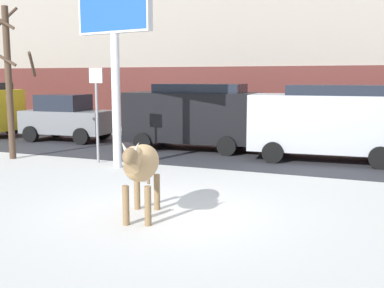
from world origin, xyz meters
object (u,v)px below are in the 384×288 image
object	(u,v)px
street_sign	(97,107)
bare_tree_right_lot	(9,76)
car_grey_hatchback	(67,118)
pedestrian_near_billboard	(261,120)
pedestrian_by_cars	(207,118)
car_silver_van	(328,120)
cow_tan	(141,165)
billboard	(114,12)
car_black_van	(193,115)

from	to	relation	value
street_sign	bare_tree_right_lot	bearing A→B (deg)	-171.20
car_grey_hatchback	pedestrian_near_billboard	size ratio (longest dim) A/B	2.09
car_grey_hatchback	street_sign	size ratio (longest dim) A/B	1.28
pedestrian_near_billboard	bare_tree_right_lot	distance (m)	9.31
pedestrian_by_cars	bare_tree_right_lot	size ratio (longest dim) A/B	0.36
car_silver_van	car_grey_hatchback	bearing A→B (deg)	176.17
pedestrian_near_billboard	bare_tree_right_lot	world-z (taller)	bare_tree_right_lot
cow_tan	pedestrian_by_cars	size ratio (longest dim) A/B	1.11
cow_tan	car_grey_hatchback	world-z (taller)	car_grey_hatchback
billboard	bare_tree_right_lot	distance (m)	4.18
bare_tree_right_lot	street_sign	bearing A→B (deg)	8.80
car_silver_van	pedestrian_by_cars	world-z (taller)	car_silver_van
cow_tan	street_sign	xyz separation A→B (m)	(-3.87, 4.40, 0.68)
car_grey_hatchback	pedestrian_near_billboard	bearing A→B (deg)	18.95
pedestrian_near_billboard	pedestrian_by_cars	size ratio (longest dim) A/B	1.00
car_black_van	car_silver_van	size ratio (longest dim) A/B	1.00
pedestrian_by_cars	street_sign	bearing A→B (deg)	-100.86
cow_tan	car_grey_hatchback	bearing A→B (deg)	133.99
billboard	car_grey_hatchback	size ratio (longest dim) A/B	1.54
pedestrian_near_billboard	pedestrian_by_cars	distance (m)	2.23
billboard	car_black_van	distance (m)	5.04
car_silver_van	pedestrian_by_cars	distance (m)	6.06
billboard	pedestrian_near_billboard	world-z (taller)	billboard
cow_tan	pedestrian_near_billboard	distance (m)	10.62
car_silver_van	pedestrian_near_billboard	world-z (taller)	car_silver_van
bare_tree_right_lot	pedestrian_by_cars	bearing A→B (deg)	58.60
pedestrian_near_billboard	street_sign	distance (m)	7.13
car_grey_hatchback	pedestrian_near_billboard	world-z (taller)	car_grey_hatchback
cow_tan	car_silver_van	bearing A→B (deg)	71.67
car_black_van	bare_tree_right_lot	world-z (taller)	bare_tree_right_lot
pedestrian_near_billboard	car_grey_hatchback	bearing A→B (deg)	-161.05
car_silver_van	street_sign	world-z (taller)	street_sign
bare_tree_right_lot	billboard	bearing A→B (deg)	-0.07
bare_tree_right_lot	car_grey_hatchback	bearing A→B (deg)	104.47
car_grey_hatchback	pedestrian_by_cars	distance (m)	5.71
cow_tan	bare_tree_right_lot	world-z (taller)	bare_tree_right_lot
car_silver_van	pedestrian_by_cars	xyz separation A→B (m)	(-5.13, 3.21, -0.36)
car_black_van	bare_tree_right_lot	bearing A→B (deg)	-139.10
pedestrian_near_billboard	pedestrian_by_cars	bearing A→B (deg)	180.00
car_black_van	pedestrian_near_billboard	distance (m)	3.27
cow_tan	car_silver_van	world-z (taller)	car_silver_van
car_black_van	car_grey_hatchback	bearing A→B (deg)	177.93
cow_tan	car_silver_van	distance (m)	7.80
car_silver_van	bare_tree_right_lot	size ratio (longest dim) A/B	1.00
car_grey_hatchback	car_black_van	size ratio (longest dim) A/B	0.76
pedestrian_by_cars	street_sign	xyz separation A→B (m)	(-1.19, -6.21, 0.79)
car_grey_hatchback	pedestrian_near_billboard	xyz separation A→B (m)	(7.36, 2.53, -0.05)
billboard	pedestrian_by_cars	bearing A→B (deg)	87.84
pedestrian_by_cars	car_grey_hatchback	bearing A→B (deg)	-153.76
car_black_van	bare_tree_right_lot	size ratio (longest dim) A/B	1.00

